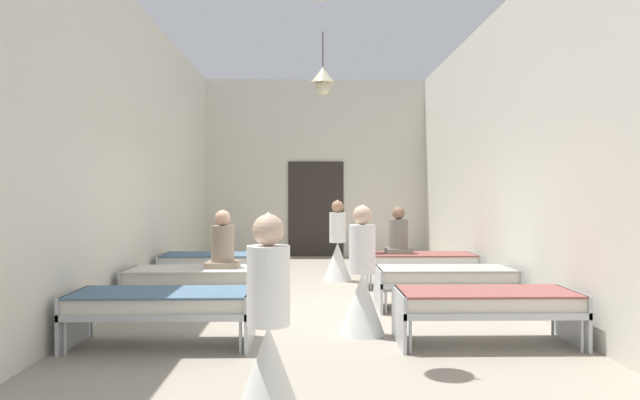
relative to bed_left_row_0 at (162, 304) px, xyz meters
name	(u,v)px	position (x,y,z in m)	size (l,w,h in m)	color
ground_plane	(321,313)	(1.72, 1.90, -0.49)	(6.14, 14.22, 0.10)	#9E9384
room_shell	(320,153)	(1.72, 3.17, 1.80)	(5.94, 13.82, 4.48)	silver
bed_left_row_0	(162,304)	(0.00, 0.00, 0.00)	(1.90, 0.84, 0.57)	#B7BCC1
bed_right_row_0	(486,303)	(3.44, 0.00, 0.00)	(1.90, 0.84, 0.57)	#B7BCC1
bed_left_row_1	(197,278)	(0.00, 1.90, 0.00)	(1.90, 0.84, 0.57)	#B7BCC1
bed_right_row_1	(445,277)	(3.44, 1.90, 0.00)	(1.90, 0.84, 0.57)	#B7BCC1
bed_left_row_2	(218,262)	(0.00, 3.80, 0.00)	(1.90, 0.84, 0.57)	#B7BCC1
bed_right_row_2	(419,261)	(3.44, 3.80, 0.00)	(1.90, 0.84, 0.57)	#B7BCC1
nurse_near_aisle	(268,350)	(1.28, -2.16, 0.09)	(0.52, 0.52, 1.49)	white
nurse_mid_aisle	(338,252)	(2.07, 4.54, 0.09)	(0.52, 0.52, 1.49)	white
nurse_far_aisle	(362,288)	(2.16, 0.45, 0.09)	(0.52, 0.52, 1.49)	white
patient_seated_primary	(223,246)	(0.35, 1.98, 0.43)	(0.44, 0.44, 0.80)	gray
patient_seated_secondary	(399,236)	(3.09, 3.86, 0.43)	(0.44, 0.44, 0.80)	slate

